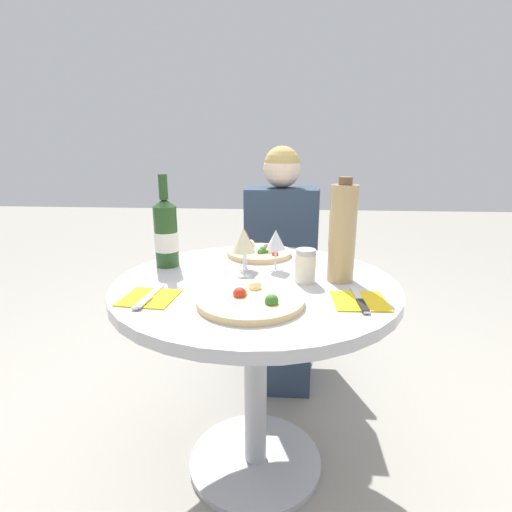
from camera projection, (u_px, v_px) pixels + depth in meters
ground_plane at (256, 462)px, 1.51m from camera, size 12.00×12.00×0.00m
dining_table at (255, 323)px, 1.36m from camera, size 0.93×0.93×0.73m
chair_behind_diner at (280, 281)px, 2.18m from camera, size 0.41×0.41×0.93m
seated_diner at (280, 277)px, 2.01m from camera, size 0.36×0.46×1.16m
pizza_large at (251, 299)px, 1.12m from camera, size 0.31×0.31×0.05m
pizza_small_far at (260, 252)px, 1.61m from camera, size 0.26×0.26×0.05m
wine_bottle at (166, 233)px, 1.44m from camera, size 0.09×0.09×0.33m
tall_carafe at (342, 233)px, 1.27m from camera, size 0.09×0.09×0.34m
sugar_shaker at (305, 266)px, 1.29m from camera, size 0.07×0.07×0.11m
wine_glass_front_left at (243, 241)px, 1.33m from camera, size 0.08×0.08×0.17m
wine_glass_back_right at (276, 241)px, 1.40m from camera, size 0.07×0.07×0.15m
wine_glass_back_left at (246, 241)px, 1.41m from camera, size 0.07×0.07×0.14m
place_setting_left at (149, 298)px, 1.16m from camera, size 0.16×0.19×0.01m
place_setting_right at (360, 301)px, 1.14m from camera, size 0.16×0.19×0.01m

